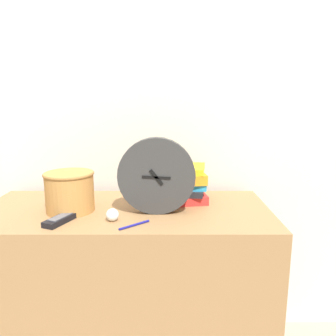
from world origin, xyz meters
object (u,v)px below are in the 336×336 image
Objects in this scene: crumpled_paper_ball at (111,215)px; basket at (69,190)px; pen at (133,225)px; tv_remote at (63,218)px; desk_clock at (155,176)px; book_stack at (178,183)px.

basket is at bearing 149.28° from crumpled_paper_ball.
pen is at bearing -31.01° from crumpled_paper_ball.
tv_remote is 4.08× the size of crumpled_paper_ball.
desk_clock is at bearing 60.66° from pen.
desk_clock is 0.21m from crumpled_paper_ball.
book_stack reaches higher than crumpled_paper_ball.
tv_remote is 0.17m from crumpled_paper_ball.
pen is at bearing -30.81° from basket.
tv_remote is (-0.42, -0.23, -0.07)m from book_stack.
tv_remote is (0.01, -0.10, -0.07)m from basket.
basket is (-0.43, -0.13, 0.01)m from book_stack.
tv_remote is at bearing -85.89° from basket.
tv_remote is at bearing -167.24° from desk_clock.
desk_clock is at bearing -4.62° from basket.
pen is (-0.16, -0.28, -0.07)m from book_stack.
book_stack is 0.45m from basket.
basket reaches higher than pen.
crumpled_paper_ball is 0.10m from pen.
book_stack is at bearing 16.61° from basket.
desk_clock is 1.12× the size of book_stack.
tv_remote is (-0.33, -0.07, -0.13)m from desk_clock.
crumpled_paper_ball is 0.46× the size of pen.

